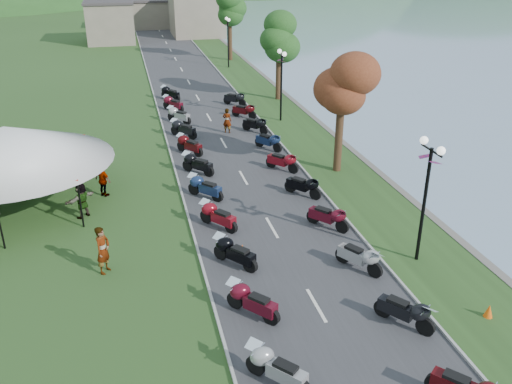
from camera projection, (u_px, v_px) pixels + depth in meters
road at (209, 117)px, 40.41m from camera, size 7.00×120.00×0.02m
far_building at (146, 16)px, 78.81m from camera, size 18.00×16.00×5.00m
moto_row_left at (218, 217)px, 24.25m from camera, size 2.60×48.71×1.10m
moto_row_right at (315, 200)px, 25.86m from camera, size 2.60×41.69×1.10m
vendor_tent_main at (11, 167)px, 25.92m from camera, size 6.47×6.47×4.00m
tree_lakeside at (341, 106)px, 29.25m from camera, size 2.71×2.71×7.54m
pedestrian_a at (106, 272)px, 21.17m from camera, size 0.82×0.88×1.95m
pedestrian_b at (27, 199)px, 27.34m from camera, size 0.77×0.47×1.52m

